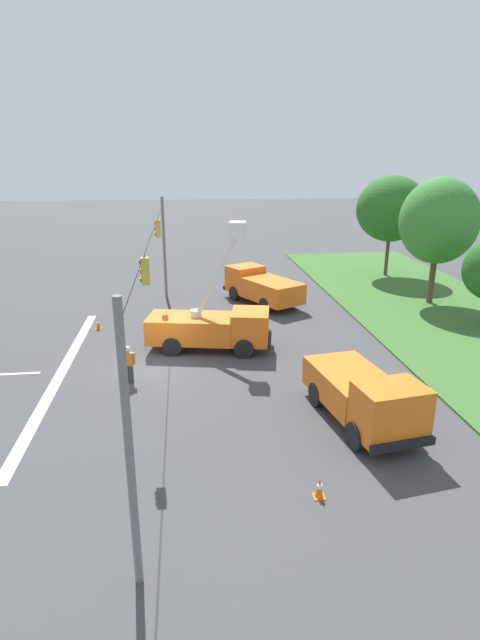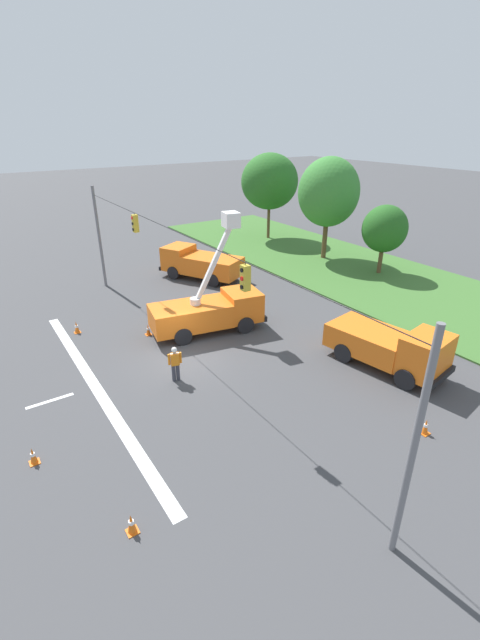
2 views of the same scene
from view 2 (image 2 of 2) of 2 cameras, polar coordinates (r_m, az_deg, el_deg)
The scene contains 16 objects.
ground_plane at distance 22.41m, azimuth -7.26°, elevation -5.13°, with size 200.00×200.00×0.00m, color #424244.
grass_verge at distance 33.52m, azimuth 21.33°, elevation 3.89°, with size 56.00×12.00×0.10m, color #3D6B2D.
lane_markings at distance 20.93m, azimuth -22.62°, elevation -9.47°, with size 17.60×15.25×0.01m.
signal_gantry at distance 20.61m, azimuth -7.89°, elevation 5.13°, with size 26.20×0.33×7.20m.
tree_far_west at distance 44.48m, azimuth 3.98°, elevation 17.94°, with size 5.40×5.75×8.41m.
tree_west at distance 38.06m, azimuth 11.74°, elevation 16.33°, with size 5.05×5.19×8.59m.
tree_centre at distance 35.40m, azimuth 18.74°, elevation 11.44°, with size 3.37×3.57×5.44m.
utility_truck_bucket_lift at distance 24.61m, azimuth -4.04°, elevation 1.42°, with size 3.51×6.84×6.77m.
utility_truck_support_near at distance 22.14m, azimuth 19.43°, elevation -3.33°, with size 6.19×3.36×2.38m.
utility_truck_support_far at distance 33.36m, azimuth -5.39°, elevation 7.58°, with size 6.77×5.18×2.33m.
road_worker at distance 20.21m, azimuth -8.66°, elevation -5.54°, with size 0.33×0.63×1.77m.
traffic_cone_foreground_left at distance 14.42m, azimuth -14.28°, elevation -24.82°, with size 0.36×0.36×0.70m.
traffic_cone_foreground_right at distance 17.66m, azimuth -25.88°, elevation -15.97°, with size 0.36×0.36×0.67m.
traffic_cone_mid_left at distance 25.04m, azimuth -12.15°, elevation -1.29°, with size 0.36×0.36×0.65m.
traffic_cone_mid_right at distance 18.71m, azimuth 23.51°, elevation -12.91°, with size 0.36×0.36×0.67m.
traffic_cone_near_bucket at distance 26.45m, azimuth -20.95°, elevation -0.90°, with size 0.36×0.36×0.72m.
Camera 2 is at (17.55, -8.29, 11.20)m, focal length 24.00 mm.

